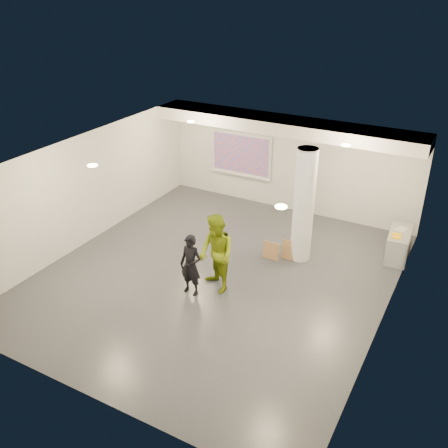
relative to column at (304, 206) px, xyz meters
The scene contains 20 objects.
floor 2.78m from the column, 129.81° to the right, with size 8.00×9.00×0.01m, color #33353B.
ceiling 2.78m from the column, 129.81° to the right, with size 8.00×9.00×0.01m, color white.
wall_back 3.09m from the column, 119.05° to the left, with size 8.00×0.01×3.00m, color silver.
wall_front 6.48m from the column, 103.39° to the right, with size 8.00×0.01×3.00m, color silver.
wall_left 5.79m from the column, 161.88° to the right, with size 0.01×9.00×3.00m, color silver.
wall_right 3.08m from the column, 35.75° to the right, with size 0.01×9.00×3.00m, color silver.
soffit_band 2.94m from the column, 124.90° to the left, with size 8.00×1.10×0.36m, color silver.
downlight_nw 4.05m from the column, 169.29° to the left, with size 0.22×0.22×0.02m, color #FFE48A.
downlight_ne 1.78m from the column, 45.00° to the left, with size 0.22×0.22×0.02m, color #FFE48A.
downlight_sw 5.17m from the column, 138.27° to the right, with size 0.22×0.22×0.02m, color #FFE48A.
downlight_se 3.68m from the column, 78.02° to the right, with size 0.22×0.22×0.02m, color #FFE48A.
column is the anchor object (origin of this frame).
projection_screen 4.08m from the column, 139.44° to the left, with size 2.10×0.13×1.42m.
credenza 2.80m from the column, 29.93° to the left, with size 0.53×1.27×0.74m, color gray.
papers_stack 2.73m from the column, 32.80° to the left, with size 0.23×0.29×0.02m, color silver.
postit_pad 2.49m from the column, 23.97° to the left, with size 0.23×0.31×0.03m, color #FFBA0B.
cardboard_back 1.27m from the column, 134.82° to the right, with size 0.48×0.04×0.52m, color olive.
cardboard_front 1.48m from the column, 147.72° to the right, with size 0.43×0.04×0.47m, color olive.
woman 3.26m from the column, 121.34° to the right, with size 0.54×0.36×1.49m, color black.
man 2.65m from the column, 117.88° to the right, with size 0.93×0.72×1.90m, color olive.
Camera 1 is at (5.17, -9.05, 6.72)m, focal length 40.00 mm.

